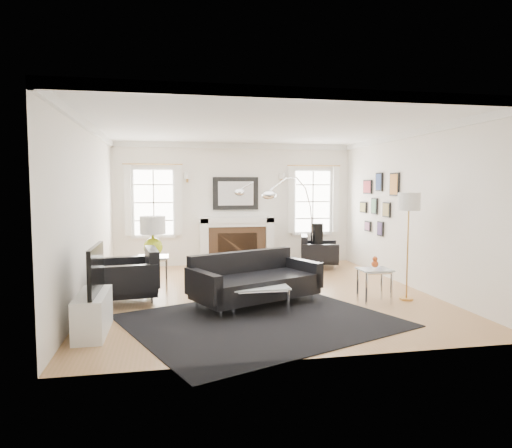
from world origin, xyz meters
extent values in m
plane|color=#A57945|center=(0.00, 0.00, 0.00)|extent=(6.00, 6.00, 0.00)
cube|color=white|center=(0.00, 3.00, 1.40)|extent=(5.50, 0.04, 2.80)
cube|color=white|center=(0.00, -3.00, 1.40)|extent=(5.50, 0.04, 2.80)
cube|color=white|center=(-2.75, 0.00, 1.40)|extent=(0.04, 6.00, 2.80)
cube|color=white|center=(2.75, 0.00, 1.40)|extent=(0.04, 6.00, 2.80)
cube|color=white|center=(0.00, 0.00, 2.80)|extent=(5.50, 6.00, 0.02)
cube|color=white|center=(0.00, 0.00, 2.74)|extent=(5.50, 6.00, 0.12)
cube|color=white|center=(-0.75, 2.80, 0.55)|extent=(0.18, 0.38, 1.10)
cube|color=white|center=(0.75, 2.80, 0.55)|extent=(0.18, 0.38, 1.10)
cube|color=white|center=(0.00, 2.80, 1.05)|extent=(1.70, 0.38, 0.12)
cube|color=white|center=(0.00, 2.80, 0.95)|extent=(1.50, 0.34, 0.10)
cube|color=brown|center=(0.00, 2.82, 0.45)|extent=(1.30, 0.30, 0.90)
cube|color=black|center=(0.00, 2.72, 0.38)|extent=(0.90, 0.10, 0.76)
cube|color=brown|center=(0.00, 2.55, 0.02)|extent=(1.70, 0.50, 0.04)
cube|color=black|center=(0.00, 2.96, 1.65)|extent=(1.05, 0.06, 0.75)
cube|color=white|center=(0.00, 2.92, 1.65)|extent=(0.82, 0.02, 0.55)
cube|color=white|center=(-1.85, 2.97, 1.45)|extent=(1.00, 0.05, 1.60)
cube|color=white|center=(-1.85, 2.94, 1.45)|extent=(0.84, 0.02, 1.44)
cube|color=white|center=(-2.40, 2.87, 1.50)|extent=(0.14, 0.05, 1.55)
cube|color=white|center=(-1.30, 2.87, 1.50)|extent=(0.14, 0.05, 1.55)
cube|color=white|center=(1.85, 2.97, 1.45)|extent=(1.00, 0.05, 1.60)
cube|color=white|center=(1.85, 2.94, 1.45)|extent=(0.84, 0.02, 1.44)
cube|color=white|center=(1.30, 2.87, 1.50)|extent=(0.14, 0.05, 1.55)
cube|color=white|center=(2.40, 2.87, 1.50)|extent=(0.14, 0.05, 1.55)
cube|color=black|center=(2.72, 0.60, 1.85)|extent=(0.03, 0.34, 0.44)
cube|color=orange|center=(2.70, 0.60, 1.85)|extent=(0.01, 0.29, 0.39)
cube|color=black|center=(2.72, 1.25, 1.90)|extent=(0.03, 0.28, 0.38)
cube|color=navy|center=(2.70, 1.25, 1.90)|extent=(0.01, 0.23, 0.33)
cube|color=black|center=(2.72, 1.80, 1.80)|extent=(0.03, 0.40, 0.30)
cube|color=#B73842|center=(2.70, 1.80, 1.80)|extent=(0.01, 0.35, 0.25)
cube|color=black|center=(2.72, 0.90, 1.35)|extent=(0.03, 0.30, 0.30)
cube|color=olive|center=(2.70, 0.90, 1.35)|extent=(0.01, 0.25, 0.25)
cube|color=black|center=(2.72, 1.45, 1.40)|extent=(0.03, 0.26, 0.34)
cube|color=#51875F|center=(2.70, 1.45, 1.40)|extent=(0.01, 0.21, 0.29)
cube|color=black|center=(2.72, 2.00, 1.35)|extent=(0.03, 0.32, 0.24)
cube|color=#9C8C42|center=(2.70, 2.00, 1.35)|extent=(0.01, 0.27, 0.19)
cube|color=black|center=(2.72, 1.15, 0.95)|extent=(0.03, 0.24, 0.30)
cube|color=#483264|center=(2.70, 1.15, 0.95)|extent=(0.01, 0.19, 0.25)
cube|color=black|center=(2.72, 1.75, 0.95)|extent=(0.03, 0.28, 0.22)
cube|color=#9B5A7D|center=(2.70, 1.75, 0.95)|extent=(0.01, 0.23, 0.17)
cube|color=white|center=(-2.45, -1.70, 0.25)|extent=(0.35, 1.00, 0.50)
cube|color=black|center=(-2.40, -1.70, 0.80)|extent=(0.05, 1.00, 0.58)
cube|color=black|center=(-0.32, -1.57, 0.01)|extent=(4.10, 3.80, 0.01)
cube|color=black|center=(-0.22, -0.73, 0.29)|extent=(2.07, 1.57, 0.31)
cube|color=black|center=(-0.38, -0.37, 0.52)|extent=(1.77, 0.90, 0.52)
cube|color=black|center=(-1.06, -1.10, 0.42)|extent=(0.49, 0.87, 0.39)
cube|color=black|center=(0.61, -0.36, 0.42)|extent=(0.49, 0.87, 0.39)
cube|color=black|center=(-2.19, -0.20, 0.31)|extent=(0.99, 0.99, 0.33)
cube|color=black|center=(-1.79, -0.15, 0.55)|extent=(0.27, 0.90, 0.55)
cube|color=black|center=(-2.24, 0.24, 0.44)|extent=(0.90, 0.24, 0.42)
cube|color=black|center=(-2.13, -0.64, 0.44)|extent=(0.90, 0.24, 0.42)
cube|color=black|center=(1.78, 2.16, 0.27)|extent=(0.96, 0.96, 0.29)
cube|color=black|center=(1.44, 2.25, 0.48)|extent=(0.34, 0.78, 0.48)
cube|color=black|center=(1.67, 1.79, 0.39)|extent=(0.78, 0.32, 0.37)
cube|color=black|center=(1.88, 2.53, 0.39)|extent=(0.78, 0.32, 0.37)
cube|color=silver|center=(-0.27, -0.97, 0.37)|extent=(0.86, 0.86, 0.02)
cylinder|color=silver|center=(-0.66, -1.36, 0.19)|extent=(0.04, 0.04, 0.38)
cylinder|color=silver|center=(0.12, -1.36, 0.19)|extent=(0.04, 0.04, 0.38)
cylinder|color=silver|center=(-0.66, -0.59, 0.19)|extent=(0.04, 0.04, 0.38)
cylinder|color=silver|center=(0.12, -0.59, 0.19)|extent=(0.04, 0.04, 0.38)
cube|color=silver|center=(-1.80, 0.67, 0.57)|extent=(0.53, 0.53, 0.02)
cylinder|color=silver|center=(-2.02, 0.44, 0.29)|extent=(0.04, 0.04, 0.58)
cylinder|color=silver|center=(-1.57, 0.44, 0.29)|extent=(0.04, 0.04, 0.58)
cylinder|color=silver|center=(-2.02, 0.89, 0.29)|extent=(0.04, 0.04, 0.58)
cylinder|color=silver|center=(-1.57, 0.89, 0.29)|extent=(0.04, 0.04, 0.58)
cube|color=silver|center=(1.61, -0.95, 0.52)|extent=(0.49, 0.41, 0.02)
cylinder|color=silver|center=(1.41, -1.12, 0.27)|extent=(0.04, 0.04, 0.53)
cylinder|color=silver|center=(1.81, -1.12, 0.27)|extent=(0.04, 0.04, 0.53)
cylinder|color=silver|center=(1.41, -0.79, 0.27)|extent=(0.04, 0.04, 0.53)
cylinder|color=silver|center=(1.81, -0.79, 0.27)|extent=(0.04, 0.04, 0.53)
sphere|color=#B8CC19|center=(-1.80, 0.67, 0.75)|extent=(0.33, 0.33, 0.33)
cylinder|color=#B8CC19|center=(-1.80, 0.67, 0.91)|extent=(0.04, 0.04, 0.13)
cylinder|color=white|center=(-1.80, 0.67, 1.13)|extent=(0.44, 0.44, 0.31)
sphere|color=#B94517|center=(1.61, -0.95, 0.61)|extent=(0.11, 0.11, 0.11)
sphere|color=#B94517|center=(1.61, -0.95, 0.69)|extent=(0.08, 0.08, 0.08)
cube|color=silver|center=(1.58, 2.11, 0.09)|extent=(0.22, 0.35, 0.17)
ellipsoid|color=silver|center=(0.37, 1.07, 1.65)|extent=(0.29, 0.29, 0.18)
cylinder|color=#BA8740|center=(2.20, -0.88, 0.02)|extent=(0.22, 0.22, 0.03)
cylinder|color=#BA8740|center=(2.20, -0.88, 0.76)|extent=(0.03, 0.03, 1.52)
cylinder|color=white|center=(2.20, -0.88, 1.57)|extent=(0.35, 0.35, 0.28)
cube|color=black|center=(1.70, 2.15, 0.50)|extent=(0.23, 0.23, 0.99)
camera|label=1|loc=(-1.50, -7.47, 1.81)|focal=32.00mm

